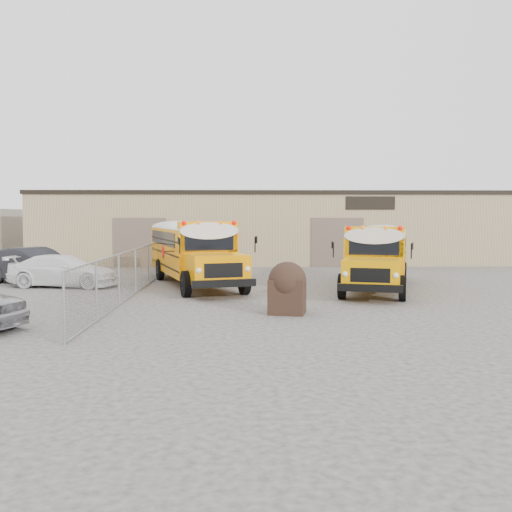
{
  "coord_description": "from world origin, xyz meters",
  "views": [
    {
      "loc": [
        -1.69,
        -19.6,
        3.09
      ],
      "look_at": [
        -1.24,
        1.77,
        1.6
      ],
      "focal_mm": 40.0,
      "sensor_mm": 36.0,
      "label": 1
    }
  ],
  "objects_px": {
    "school_bus_right": "(383,245)",
    "car_white": "(64,271)",
    "tarp_bundle": "(287,287)",
    "school_bus_left": "(170,242)",
    "car_dark": "(34,265)"
  },
  "relations": [
    {
      "from": "school_bus_right",
      "to": "car_white",
      "type": "xyz_separation_m",
      "value": [
        -15.28,
        -4.89,
        -0.88
      ]
    },
    {
      "from": "tarp_bundle",
      "to": "car_white",
      "type": "relative_size",
      "value": 0.34
    },
    {
      "from": "school_bus_left",
      "to": "tarp_bundle",
      "type": "distance_m",
      "value": 14.91
    },
    {
      "from": "school_bus_right",
      "to": "school_bus_left",
      "type": "bearing_deg",
      "value": 171.15
    },
    {
      "from": "car_white",
      "to": "car_dark",
      "type": "relative_size",
      "value": 0.96
    },
    {
      "from": "car_white",
      "to": "car_dark",
      "type": "xyz_separation_m",
      "value": [
        -1.79,
        1.34,
        0.12
      ]
    },
    {
      "from": "car_white",
      "to": "tarp_bundle",
      "type": "bearing_deg",
      "value": -118.15
    },
    {
      "from": "school_bus_left",
      "to": "car_white",
      "type": "bearing_deg",
      "value": -119.41
    },
    {
      "from": "tarp_bundle",
      "to": "school_bus_left",
      "type": "bearing_deg",
      "value": 111.74
    },
    {
      "from": "school_bus_right",
      "to": "car_white",
      "type": "height_order",
      "value": "school_bus_right"
    },
    {
      "from": "school_bus_left",
      "to": "school_bus_right",
      "type": "relative_size",
      "value": 1.07
    },
    {
      "from": "school_bus_left",
      "to": "school_bus_right",
      "type": "bearing_deg",
      "value": -8.85
    },
    {
      "from": "school_bus_right",
      "to": "tarp_bundle",
      "type": "distance_m",
      "value": 13.47
    },
    {
      "from": "school_bus_left",
      "to": "tarp_bundle",
      "type": "height_order",
      "value": "school_bus_left"
    },
    {
      "from": "tarp_bundle",
      "to": "car_dark",
      "type": "xyz_separation_m",
      "value": [
        -11.07,
        8.48,
        -0.03
      ]
    }
  ]
}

